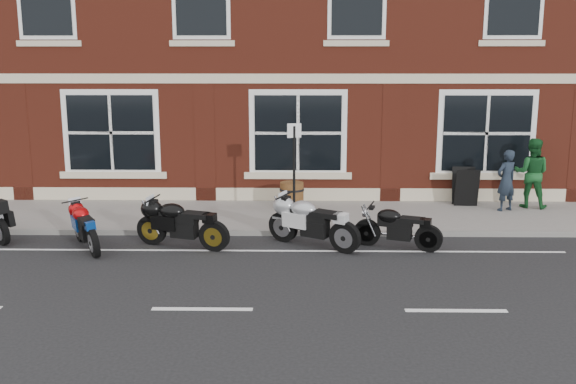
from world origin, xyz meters
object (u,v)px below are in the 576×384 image
pedestrian_right (532,173)px  a_board_sign (465,187)px  moto_naked_black (396,226)px  pedestrian_left (506,180)px  moto_sport_silver (312,220)px  barrel_planter (292,196)px  parking_sign (294,166)px  moto_sport_red (87,225)px  moto_sport_black (181,222)px

pedestrian_right → a_board_sign: (-1.63, 0.19, -0.40)m
moto_naked_black → pedestrian_left: (3.20, 2.99, 0.42)m
moto_sport_silver → a_board_sign: a_board_sign is taller
a_board_sign → barrel_planter: size_ratio=1.43×
moto_sport_silver → pedestrian_right: pedestrian_right is taller
moto_naked_black → parking_sign: bearing=71.6°
a_board_sign → parking_sign: (-4.48, -1.83, 0.84)m
moto_naked_black → parking_sign: size_ratio=0.77×
pedestrian_left → parking_sign: bearing=-12.9°
moto_naked_black → barrel_planter: bearing=56.7°
moto_sport_red → moto_naked_black: moto_sport_red is taller
barrel_planter → parking_sign: size_ratio=0.30×
moto_sport_red → pedestrian_left: bearing=-12.6°
pedestrian_left → barrel_planter: size_ratio=2.22×
moto_naked_black → barrel_planter: 3.77m
pedestrian_left → a_board_sign: size_ratio=1.56×
pedestrian_right → moto_sport_black: bearing=43.8°
moto_sport_silver → pedestrian_right: size_ratio=1.06×
moto_sport_black → pedestrian_right: (8.47, 3.41, 0.47)m
moto_sport_silver → moto_naked_black: (1.75, -0.08, -0.08)m
moto_sport_red → pedestrian_right: 11.01m
moto_sport_black → moto_sport_silver: (2.75, 0.10, 0.02)m
moto_sport_black → a_board_sign: a_board_sign is taller
moto_sport_red → moto_sport_silver: bearing=-28.1°
moto_naked_black → pedestrian_left: pedestrian_left is taller
a_board_sign → parking_sign: parking_sign is taller
pedestrian_left → parking_sign: size_ratio=0.67×
pedestrian_right → pedestrian_left: bearing=49.3°
moto_sport_black → pedestrian_left: 8.27m
moto_sport_red → moto_naked_black: 6.45m
pedestrian_right → moto_sport_silver: bearing=52.0°
moto_naked_black → barrel_planter: moto_naked_black is taller
pedestrian_left → moto_sport_silver: bearing=4.4°
pedestrian_right → barrel_planter: (-6.18, -0.34, -0.55)m
a_board_sign → parking_sign: bearing=-154.9°
moto_sport_black → pedestrian_left: size_ratio=1.32×
moto_sport_silver → pedestrian_right: bearing=-26.8°
moto_sport_silver → moto_naked_black: bearing=-59.6°
moto_naked_black → a_board_sign: a_board_sign is taller
barrel_planter → parking_sign: 1.64m
pedestrian_right → moto_naked_black: bearing=62.4°
moto_sport_black → barrel_planter: moto_sport_black is taller
moto_sport_black → moto_sport_silver: moto_sport_silver is taller
pedestrian_right → a_board_sign: pedestrian_right is taller
pedestrian_left → a_board_sign: bearing=-60.3°
moto_sport_black → pedestrian_right: bearing=-49.5°
pedestrian_right → parking_sign: size_ratio=0.77×
moto_naked_black → a_board_sign: (2.34, 3.58, 0.14)m
pedestrian_left → pedestrian_right: bearing=-178.6°
moto_sport_black → pedestrian_left: bearing=-50.1°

